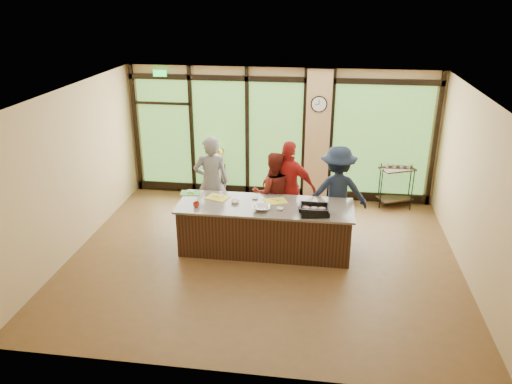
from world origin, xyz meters
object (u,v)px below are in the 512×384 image
(flower_stand, at_px, (215,181))
(bar_cart, at_px, (396,181))
(cook_left, at_px, (212,183))
(cook_right, at_px, (337,193))
(roasting_pan, at_px, (314,212))
(island_base, at_px, (265,229))

(flower_stand, xyz_separation_m, bar_cart, (4.14, -0.00, 0.21))
(cook_left, xyz_separation_m, bar_cart, (3.84, 1.58, -0.36))
(cook_left, relative_size, flower_stand, 2.50)
(cook_right, bearing_deg, bar_cart, -135.52)
(cook_left, xyz_separation_m, roasting_pan, (2.08, -1.14, 0.00))
(flower_stand, bearing_deg, island_base, -44.71)
(island_base, xyz_separation_m, flower_stand, (-1.50, 2.45, -0.06))
(island_base, xyz_separation_m, bar_cart, (2.64, 2.45, 0.16))
(island_base, distance_m, roasting_pan, 1.07)
(roasting_pan, distance_m, bar_cart, 3.26)
(cook_left, xyz_separation_m, cook_right, (2.50, -0.11, -0.04))
(island_base, relative_size, roasting_pan, 6.29)
(cook_left, bearing_deg, island_base, 129.45)
(island_base, height_order, cook_right, cook_right)
(island_base, bearing_deg, bar_cart, 42.85)
(island_base, height_order, cook_left, cook_left)
(cook_right, xyz_separation_m, bar_cart, (1.34, 1.69, -0.33))
(cook_right, bearing_deg, cook_left, -9.58)
(island_base, xyz_separation_m, cook_left, (-1.20, 0.87, 0.52))
(cook_right, height_order, flower_stand, cook_right)
(flower_stand, bearing_deg, cook_right, -17.27)
(island_base, xyz_separation_m, cook_right, (1.30, 0.76, 0.49))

